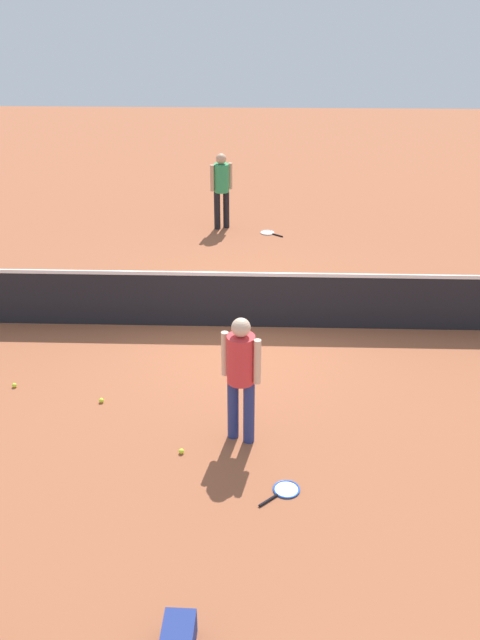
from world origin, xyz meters
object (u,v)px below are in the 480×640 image
(tennis_racket_far_player, at_px, (268,233))
(tennis_ball_by_net, at_px, (181,451))
(player_near_side, at_px, (241,370))
(tennis_ball_near_player, at_px, (101,400))
(tennis_ball_midcourt, at_px, (14,385))
(tennis_racket_near_player, at_px, (285,490))
(player_far_side, at_px, (221,185))

(tennis_racket_far_player, xyz_separation_m, tennis_ball_by_net, (-1.09, -7.95, 0.02))
(player_near_side, relative_size, tennis_ball_near_player, 25.76)
(tennis_ball_near_player, relative_size, tennis_ball_midcourt, 1.00)
(tennis_racket_near_player, height_order, tennis_ball_by_net, tennis_ball_by_net)
(player_far_side, xyz_separation_m, tennis_racket_far_player, (1.06, -0.33, -1.00))
(player_far_side, distance_m, tennis_racket_far_player, 1.49)
(tennis_ball_near_player, height_order, tennis_ball_by_net, same)
(player_far_side, xyz_separation_m, tennis_ball_by_net, (-0.03, -8.28, -0.98))
(tennis_racket_far_player, distance_m, tennis_ball_by_net, 8.02)
(player_near_side, relative_size, player_far_side, 1.00)
(player_far_side, bearing_deg, tennis_racket_far_player, -17.31)
(tennis_racket_far_player, distance_m, tennis_ball_midcourt, 7.46)
(player_near_side, height_order, tennis_racket_near_player, player_near_side)
(tennis_racket_near_player, bearing_deg, tennis_ball_midcourt, 151.21)
(player_near_side, bearing_deg, tennis_racket_near_player, -61.57)
(player_far_side, height_order, tennis_racket_far_player, player_far_side)
(player_near_side, bearing_deg, tennis_racket_far_player, 87.20)
(tennis_ball_midcourt, bearing_deg, player_far_side, 69.47)
(tennis_ball_near_player, bearing_deg, tennis_ball_by_net, -41.69)
(player_far_side, height_order, tennis_ball_midcourt, player_far_side)
(tennis_racket_far_player, bearing_deg, player_far_side, 162.69)
(player_near_side, distance_m, tennis_racket_far_player, 7.69)
(player_near_side, relative_size, tennis_racket_far_player, 3.01)
(player_near_side, relative_size, tennis_ball_by_net, 25.76)
(player_far_side, height_order, tennis_racket_near_player, player_far_side)
(player_near_side, height_order, tennis_racket_far_player, player_near_side)
(player_far_side, relative_size, tennis_racket_far_player, 3.01)
(player_far_side, xyz_separation_m, tennis_ball_midcourt, (-2.57, -6.85, -0.98))
(player_far_side, bearing_deg, tennis_ball_midcourt, -110.53)
(player_near_side, xyz_separation_m, player_far_side, (-0.69, 7.95, 0.00))
(tennis_racket_far_player, height_order, tennis_ball_by_net, tennis_ball_by_net)
(tennis_racket_far_player, height_order, tennis_ball_near_player, tennis_ball_near_player)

